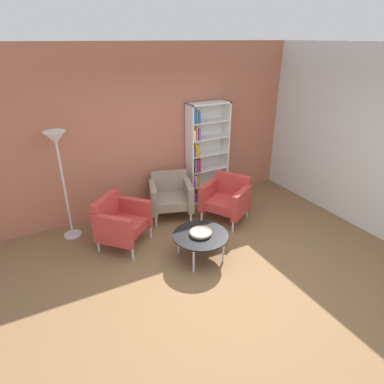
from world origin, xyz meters
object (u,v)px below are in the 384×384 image
(floor_lamp_torchiere, at_px, (58,151))
(armchair_by_bookshelf, at_px, (227,198))
(decorative_bowl, at_px, (201,232))
(armchair_corner_red, at_px, (120,221))
(bookshelf_tall, at_px, (204,154))
(armchair_near_window, at_px, (171,195))
(coffee_table_low, at_px, (201,236))

(floor_lamp_torchiere, bearing_deg, armchair_by_bookshelf, -15.52)
(decorative_bowl, distance_m, armchair_by_bookshelf, 1.26)
(armchair_corner_red, distance_m, armchair_by_bookshelf, 1.89)
(bookshelf_tall, xyz_separation_m, decorative_bowl, (-1.00, -1.69, -0.51))
(armchair_near_window, bearing_deg, bookshelf_tall, 38.74)
(armchair_by_bookshelf, height_order, armchair_near_window, same)
(coffee_table_low, height_order, armchair_by_bookshelf, armchair_by_bookshelf)
(coffee_table_low, relative_size, floor_lamp_torchiere, 0.46)
(bookshelf_tall, bearing_deg, armchair_corner_red, -157.13)
(armchair_corner_red, bearing_deg, bookshelf_tall, -20.44)
(armchair_near_window, height_order, floor_lamp_torchiere, floor_lamp_torchiere)
(armchair_near_window, xyz_separation_m, floor_lamp_torchiere, (-1.70, 0.15, 1.03))
(bookshelf_tall, xyz_separation_m, floor_lamp_torchiere, (-2.56, -0.19, 0.51))
(coffee_table_low, xyz_separation_m, armchair_by_bookshelf, (0.97, 0.80, 0.04))
(coffee_table_low, distance_m, armchair_by_bookshelf, 1.26)
(floor_lamp_torchiere, bearing_deg, bookshelf_tall, 4.28)
(bookshelf_tall, distance_m, floor_lamp_torchiere, 2.62)
(decorative_bowl, relative_size, floor_lamp_torchiere, 0.18)
(bookshelf_tall, bearing_deg, armchair_near_window, -158.47)
(decorative_bowl, height_order, armchair_corner_red, armchair_corner_red)
(bookshelf_tall, xyz_separation_m, coffee_table_low, (-1.00, -1.69, -0.57))
(armchair_corner_red, xyz_separation_m, armchair_by_bookshelf, (1.89, -0.09, 0.00))
(armchair_corner_red, xyz_separation_m, floor_lamp_torchiere, (-0.64, 0.62, 1.03))
(armchair_corner_red, distance_m, armchair_near_window, 1.16)
(decorative_bowl, xyz_separation_m, floor_lamp_torchiere, (-1.56, 1.50, 1.01))
(armchair_corner_red, height_order, armchair_by_bookshelf, same)
(bookshelf_tall, distance_m, armchair_near_window, 1.06)
(coffee_table_low, bearing_deg, armchair_by_bookshelf, 39.52)
(decorative_bowl, xyz_separation_m, armchair_corner_red, (-0.91, 0.89, -0.02))
(coffee_table_low, height_order, decorative_bowl, decorative_bowl)
(armchair_by_bookshelf, bearing_deg, armchair_near_window, -154.21)
(coffee_table_low, height_order, armchair_corner_red, armchair_corner_red)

